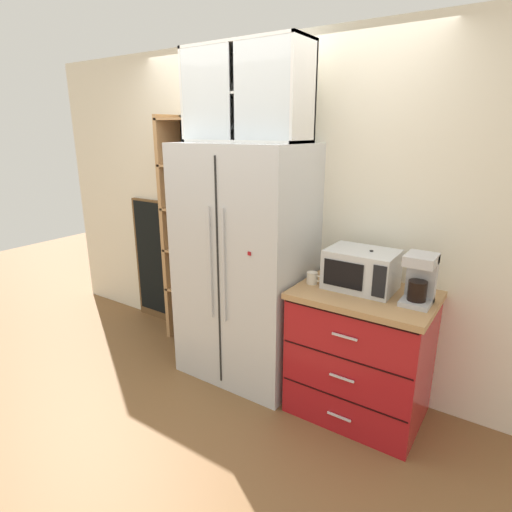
{
  "coord_description": "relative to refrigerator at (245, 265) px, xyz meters",
  "views": [
    {
      "loc": [
        1.75,
        -2.43,
        1.89
      ],
      "look_at": [
        0.1,
        0.03,
        0.99
      ],
      "focal_mm": 29.17,
      "sensor_mm": 36.0,
      "label": 1
    }
  ],
  "objects": [
    {
      "name": "chalkboard_menu",
      "position": [
        -1.3,
        0.3,
        -0.28
      ],
      "size": [
        0.6,
        0.04,
        1.24
      ],
      "color": "brown",
      "rests_on": "ground"
    },
    {
      "name": "ground_plane",
      "position": [
        -0.0,
        -0.03,
        -0.9
      ],
      "size": [
        10.69,
        10.69,
        0.0
      ],
      "primitive_type": "plane",
      "color": "brown"
    },
    {
      "name": "microwave",
      "position": [
        0.89,
        0.06,
        0.12
      ],
      "size": [
        0.44,
        0.33,
        0.26
      ],
      "color": "silver",
      "rests_on": "counter_cabinet"
    },
    {
      "name": "upper_cabinet",
      "position": [
        -0.0,
        0.05,
        1.22
      ],
      "size": [
        0.92,
        0.32,
        0.64
      ],
      "color": "silver",
      "rests_on": "refrigerator"
    },
    {
      "name": "bottle_cobalt",
      "position": [
        0.94,
        0.07,
        0.1
      ],
      "size": [
        0.06,
        0.06,
        0.27
      ],
      "color": "navy",
      "rests_on": "counter_cabinet"
    },
    {
      "name": "wall_back_cream",
      "position": [
        -0.0,
        0.37,
        0.37
      ],
      "size": [
        4.99,
        0.1,
        2.55
      ],
      "primitive_type": "cube",
      "color": "silver",
      "rests_on": "ground"
    },
    {
      "name": "counter_cabinet",
      "position": [
        0.94,
        0.02,
        -0.46
      ],
      "size": [
        0.88,
        0.65,
        0.89
      ],
      "color": "#A8161C",
      "rests_on": "ground"
    },
    {
      "name": "pantry_shelf_column",
      "position": [
        -0.74,
        0.24,
        0.14
      ],
      "size": [
        0.48,
        0.32,
        2.02
      ],
      "color": "brown",
      "rests_on": "ground"
    },
    {
      "name": "coffee_maker",
      "position": [
        1.26,
        0.02,
        0.14
      ],
      "size": [
        0.17,
        0.2,
        0.31
      ],
      "color": "#B7B7BC",
      "rests_on": "counter_cabinet"
    },
    {
      "name": "mug_navy",
      "position": [
        0.94,
        0.02,
        0.03
      ],
      "size": [
        0.11,
        0.07,
        0.09
      ],
      "color": "navy",
      "rests_on": "counter_cabinet"
    },
    {
      "name": "mug_cream",
      "position": [
        0.59,
        -0.04,
        0.03
      ],
      "size": [
        0.11,
        0.07,
        0.08
      ],
      "color": "silver",
      "rests_on": "counter_cabinet"
    },
    {
      "name": "refrigerator",
      "position": [
        0.0,
        0.0,
        0.0
      ],
      "size": [
        0.95,
        0.67,
        1.81
      ],
      "color": "silver",
      "rests_on": "ground"
    }
  ]
}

